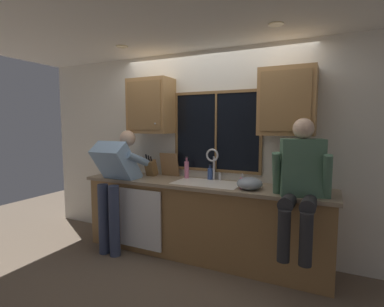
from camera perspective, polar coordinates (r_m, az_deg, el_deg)
name	(u,v)px	position (r m, az deg, el deg)	size (l,w,h in m)	color
back_wall	(212,151)	(3.81, 3.89, 0.54)	(5.39, 0.12, 2.55)	silver
ceiling_downlight_left	(122,47)	(3.79, -13.55, 19.68)	(0.14, 0.14, 0.01)	#FFEAB2
ceiling_downlight_right	(276,24)	(3.05, 16.15, 23.13)	(0.14, 0.14, 0.01)	#FFEAB2
window_glass	(216,132)	(3.70, 4.78, 4.25)	(1.10, 0.02, 0.95)	black
window_frame_top	(216,92)	(3.71, 4.79, 11.87)	(1.17, 0.02, 0.04)	brown
window_frame_bottom	(216,170)	(3.74, 4.66, -3.31)	(1.17, 0.02, 0.04)	brown
window_frame_left	(177,131)	(3.93, -3.04, 4.35)	(0.04, 0.02, 0.95)	brown
window_frame_right	(261,132)	(3.53, 13.37, 4.05)	(0.04, 0.02, 0.95)	brown
window_mullion_center	(216,132)	(3.69, 4.71, 4.25)	(0.02, 0.02, 0.95)	brown
lower_cabinet_run	(201,221)	(3.67, 1.71, -13.01)	(2.99, 0.58, 0.88)	olive
countertop	(200,184)	(3.53, 1.60, -6.02)	(3.05, 0.62, 0.04)	gray
dishwasher_front	(140,219)	(3.73, -10.14, -12.53)	(0.60, 0.02, 0.74)	white
upper_cabinet_left	(151,106)	(3.97, -8.07, 9.16)	(0.59, 0.36, 0.72)	#A87A47
upper_cabinet_right	(287,102)	(3.34, 18.16, 9.58)	(0.59, 0.36, 0.72)	#A87A47
sink	(207,191)	(3.52, 2.97, -7.35)	(0.80, 0.46, 0.21)	white
faucet	(213,160)	(3.62, 4.21, -1.35)	(0.18, 0.09, 0.40)	silver
person_standing	(116,177)	(3.82, -14.60, -4.48)	(0.53, 0.70, 1.54)	#384260
person_sitting_on_counter	(301,179)	(2.95, 20.48, -4.70)	(0.54, 0.65, 1.26)	#262628
knife_block	(151,168)	(3.99, -8.01, -2.83)	(0.12, 0.18, 0.32)	olive
cutting_board	(169,165)	(3.95, -4.44, -2.18)	(0.26, 0.02, 0.32)	#997047
mixing_bowl	(250,184)	(3.22, 11.22, -5.79)	(0.28, 0.28, 0.14)	#8C99A8
soap_dispenser	(242,183)	(3.24, 9.82, -5.67)	(0.06, 0.07, 0.17)	pink
bottle_green_glass	(187,169)	(3.79, -1.06, -3.10)	(0.06, 0.06, 0.28)	pink
bottle_tall_clear	(210,173)	(3.71, 3.58, -3.89)	(0.07, 0.07, 0.19)	#334C8C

